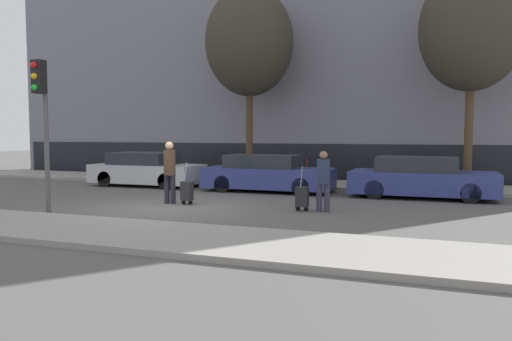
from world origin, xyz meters
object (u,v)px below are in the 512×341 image
Objects in this scene: pedestrian_left at (170,168)px; pedestrian_right at (323,178)px; parked_car_1 at (267,174)px; parked_car_0 at (146,170)px; parked_bicycle at (311,174)px; trolley_right at (302,197)px; bare_tree_down_street at (249,42)px; bare_tree_near_crossing at (472,29)px; trolley_left at (187,191)px; parked_car_2 at (421,178)px; traffic_light at (42,106)px.

pedestrian_left is 4.54m from pedestrian_right.
parked_car_1 is at bearing 116.50° from pedestrian_right.
parked_car_0 reaches higher than parked_bicycle.
parked_car_1 is 3.83× the size of trolley_right.
parked_car_1 is 6.00m from bare_tree_down_street.
bare_tree_down_street is at bearing 171.52° from parked_bicycle.
parked_bicycle is 7.56m from bare_tree_near_crossing.
bare_tree_near_crossing is at bearing -144.88° from pedestrian_left.
bare_tree_down_street is at bearing -91.05° from pedestrian_left.
pedestrian_right is 8.52m from bare_tree_near_crossing.
bare_tree_down_street reaches higher than pedestrian_right.
parked_car_1 reaches higher than parked_bicycle.
parked_bicycle is at bearing -179.78° from bare_tree_near_crossing.
parked_car_1 is 3.75× the size of trolley_left.
parked_car_2 is at bearing -151.12° from pedestrian_left.
bare_tree_down_street is (-6.84, 2.52, 5.11)m from parked_car_2.
parked_car_1 is 2.56× the size of parked_bicycle.
parked_car_2 is 3.69× the size of trolley_left.
parked_car_2 is 8.91m from bare_tree_down_street.
pedestrian_right is (2.88, -3.78, 0.27)m from parked_car_1.
parked_car_2 is 3.77× the size of trolley_right.
trolley_left is 3.44m from trolley_right.
parked_car_1 is 5.15m from parked_car_2.
parked_car_2 is at bearing 39.33° from traffic_light.
parked_car_0 is 6.60m from bare_tree_down_street.
parked_car_1 is 7.96m from traffic_light.
pedestrian_right reaches higher than trolley_left.
parked_car_0 reaches higher than trolley_right.
parked_car_0 is 6.43m from parked_bicycle.
parked_car_0 reaches higher than trolley_left.
pedestrian_right is 6.30m from parked_bicycle.
bare_tree_down_street reaches higher than bare_tree_near_crossing.
traffic_light is at bearing -164.43° from pedestrian_right.
trolley_right is at bearing -124.78° from bare_tree_near_crossing.
parked_car_1 is at bearing -161.11° from bare_tree_near_crossing.
bare_tree_near_crossing is at bearing -2.66° from bare_tree_down_street.
trolley_left is at bearing -109.47° from parked_bicycle.
parked_car_2 is 2.82× the size of pedestrian_right.
parked_car_0 is 7.54m from traffic_light.
traffic_light reaches higher than pedestrian_right.
bare_tree_near_crossing is (10.00, 9.15, 2.89)m from traffic_light.
trolley_right is (-2.81, -4.00, -0.24)m from parked_car_2.
parked_bicycle is (-1.30, 6.12, 0.11)m from trolley_right.
pedestrian_left is (-6.81, -3.97, 0.41)m from parked_car_2.
bare_tree_down_street is (-0.03, 6.49, 4.70)m from pedestrian_left.
pedestrian_right is at bearing 0.80° from trolley_left.
pedestrian_left is 4.05m from trolley_right.
bare_tree_near_crossing reaches higher than traffic_light.
parked_car_1 is 2.51× the size of pedestrian_left.
pedestrian_right reaches higher than parked_car_0.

